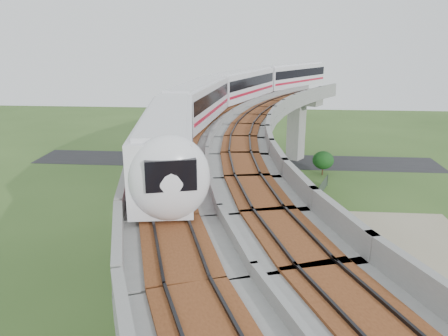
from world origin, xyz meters
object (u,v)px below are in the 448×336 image
(car_red, at_px, (416,308))
(car_dark, at_px, (369,248))
(car_white, at_px, (362,316))
(metro_train, at_px, (241,93))

(car_red, distance_m, car_dark, 8.51)
(car_dark, bearing_deg, car_red, 171.82)
(car_white, bearing_deg, car_dark, 79.22)
(metro_train, distance_m, car_red, 26.05)
(car_red, bearing_deg, metro_train, -158.71)
(car_red, xyz_separation_m, car_dark, (-1.12, 8.43, 0.08))
(metro_train, xyz_separation_m, car_dark, (11.51, -11.13, -11.59))
(metro_train, distance_m, car_dark, 19.76)
(metro_train, xyz_separation_m, car_white, (8.85, -20.88, -11.60))
(metro_train, height_order, car_red, metro_train)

